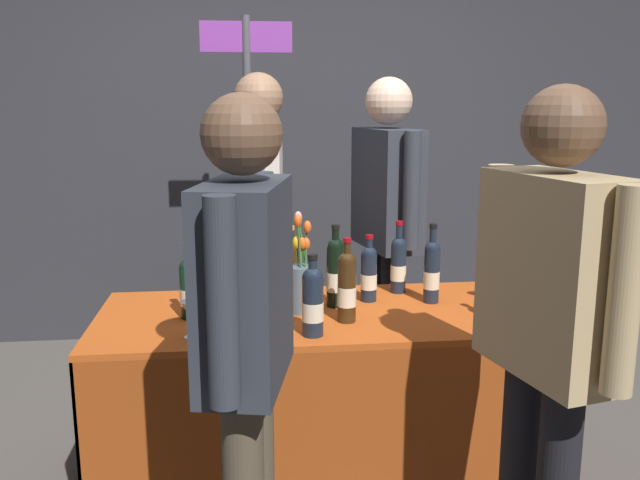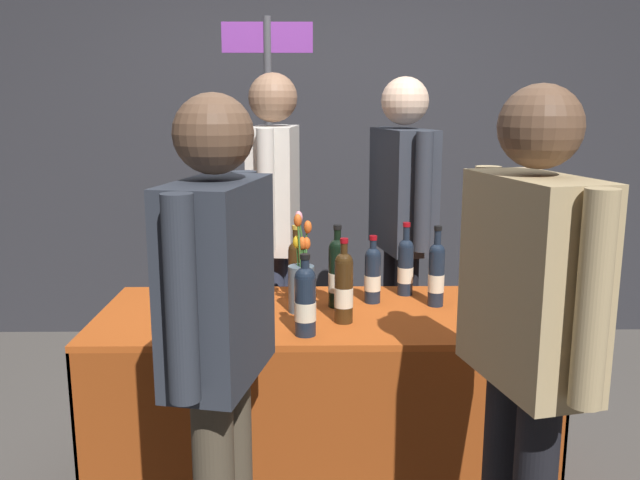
# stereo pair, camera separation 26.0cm
# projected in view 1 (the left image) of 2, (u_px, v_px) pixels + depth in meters

# --- Properties ---
(ground_plane) EXTENTS (12.00, 12.00, 0.00)m
(ground_plane) POSITION_uv_depth(u_px,v_px,m) (320.00, 479.00, 2.87)
(ground_plane) COLOR #514C47
(back_partition) EXTENTS (6.57, 0.12, 2.60)m
(back_partition) POSITION_uv_depth(u_px,v_px,m) (288.00, 146.00, 4.51)
(back_partition) COLOR #2D2D33
(back_partition) RESTS_ON ground_plane
(tasting_table) EXTENTS (1.80, 0.77, 0.75)m
(tasting_table) POSITION_uv_depth(u_px,v_px,m) (320.00, 364.00, 2.77)
(tasting_table) COLOR #B74C19
(tasting_table) RESTS_ON ground_plane
(featured_wine_bottle) EXTENTS (0.07, 0.07, 0.31)m
(featured_wine_bottle) POSITION_uv_depth(u_px,v_px,m) (291.00, 268.00, 2.92)
(featured_wine_bottle) COLOR #38230F
(featured_wine_bottle) RESTS_ON tasting_table
(display_bottle_0) EXTENTS (0.07, 0.07, 0.36)m
(display_bottle_0) POSITION_uv_depth(u_px,v_px,m) (229.00, 285.00, 2.56)
(display_bottle_0) COLOR black
(display_bottle_0) RESTS_ON tasting_table
(display_bottle_1) EXTENTS (0.07, 0.07, 0.33)m
(display_bottle_1) POSITION_uv_depth(u_px,v_px,m) (347.00, 286.00, 2.58)
(display_bottle_1) COLOR #38230F
(display_bottle_1) RESTS_ON tasting_table
(display_bottle_2) EXTENTS (0.07, 0.07, 0.30)m
(display_bottle_2) POSITION_uv_depth(u_px,v_px,m) (189.00, 287.00, 2.63)
(display_bottle_2) COLOR black
(display_bottle_2) RESTS_ON tasting_table
(display_bottle_3) EXTENTS (0.07, 0.07, 0.29)m
(display_bottle_3) POSITION_uv_depth(u_px,v_px,m) (369.00, 273.00, 2.85)
(display_bottle_3) COLOR #192333
(display_bottle_3) RESTS_ON tasting_table
(display_bottle_4) EXTENTS (0.08, 0.08, 0.30)m
(display_bottle_4) POSITION_uv_depth(u_px,v_px,m) (313.00, 300.00, 2.42)
(display_bottle_4) COLOR #192333
(display_bottle_4) RESTS_ON tasting_table
(display_bottle_5) EXTENTS (0.07, 0.07, 0.34)m
(display_bottle_5) POSITION_uv_depth(u_px,v_px,m) (432.00, 270.00, 2.83)
(display_bottle_5) COLOR #192333
(display_bottle_5) RESTS_ON tasting_table
(display_bottle_6) EXTENTS (0.07, 0.07, 0.35)m
(display_bottle_6) POSITION_uv_depth(u_px,v_px,m) (335.00, 271.00, 2.77)
(display_bottle_6) COLOR black
(display_bottle_6) RESTS_ON tasting_table
(display_bottle_7) EXTENTS (0.07, 0.07, 0.33)m
(display_bottle_7) POSITION_uv_depth(u_px,v_px,m) (398.00, 264.00, 2.98)
(display_bottle_7) COLOR #192333
(display_bottle_7) RESTS_ON tasting_table
(display_bottle_8) EXTENTS (0.07, 0.07, 0.34)m
(display_bottle_8) POSITION_uv_depth(u_px,v_px,m) (516.00, 290.00, 2.52)
(display_bottle_8) COLOR black
(display_bottle_8) RESTS_ON tasting_table
(wine_glass_near_vendor) EXTENTS (0.08, 0.08, 0.14)m
(wine_glass_near_vendor) POSITION_uv_depth(u_px,v_px,m) (191.00, 311.00, 2.41)
(wine_glass_near_vendor) COLOR silver
(wine_glass_near_vendor) RESTS_ON tasting_table
(wine_glass_mid) EXTENTS (0.06, 0.06, 0.14)m
(wine_glass_mid) POSITION_uv_depth(u_px,v_px,m) (493.00, 279.00, 2.86)
(wine_glass_mid) COLOR silver
(wine_glass_mid) RESTS_ON tasting_table
(flower_vase) EXTENTS (0.11, 0.11, 0.41)m
(flower_vase) POSITION_uv_depth(u_px,v_px,m) (301.00, 282.00, 2.70)
(flower_vase) COLOR slate
(flower_vase) RESTS_ON tasting_table
(vendor_presenter) EXTENTS (0.25, 0.58, 1.73)m
(vendor_presenter) POSITION_uv_depth(u_px,v_px,m) (261.00, 214.00, 3.31)
(vendor_presenter) COLOR #2D3347
(vendor_presenter) RESTS_ON ground_plane
(vendor_assistant) EXTENTS (0.30, 0.64, 1.71)m
(vendor_assistant) POSITION_uv_depth(u_px,v_px,m) (387.00, 211.00, 3.42)
(vendor_assistant) COLOR black
(vendor_assistant) RESTS_ON ground_plane
(taster_foreground_right) EXTENTS (0.30, 0.59, 1.62)m
(taster_foreground_right) POSITION_uv_depth(u_px,v_px,m) (246.00, 326.00, 1.89)
(taster_foreground_right) COLOR #4C4233
(taster_foreground_right) RESTS_ON ground_plane
(taster_foreground_left) EXTENTS (0.31, 0.61, 1.64)m
(taster_foreground_left) POSITION_uv_depth(u_px,v_px,m) (549.00, 315.00, 1.92)
(taster_foreground_left) COLOR black
(taster_foreground_left) RESTS_ON ground_plane
(booth_signpost) EXTENTS (0.49, 0.04, 2.04)m
(booth_signpost) POSITION_uv_depth(u_px,v_px,m) (249.00, 167.00, 3.68)
(booth_signpost) COLOR #47474C
(booth_signpost) RESTS_ON ground_plane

